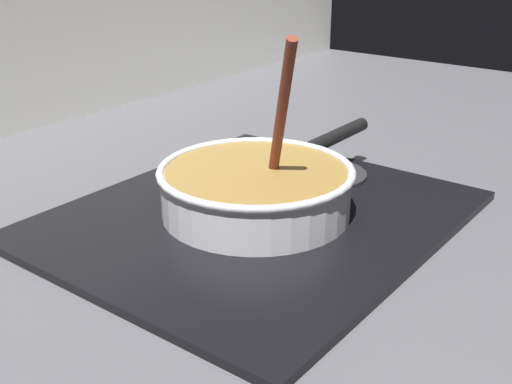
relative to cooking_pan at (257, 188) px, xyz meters
The scene contains 5 objects.
ground 0.17m from the cooking_pan, 86.57° to the right, with size 2.40×1.60×0.04m, color #4C4C51.
hob_plate 0.04m from the cooking_pan, 167.72° to the left, with size 0.56×0.48×0.01m, color black.
burner_ring 0.03m from the cooking_pan, 167.72° to the left, with size 0.19×0.19×0.01m, color #592D0C.
spare_burner 0.18m from the cooking_pan, ahead, with size 0.13×0.13×0.01m, color #262628.
cooking_pan is the anchor object (origin of this frame).
Camera 1 is at (-0.67, -0.34, 0.39)m, focal length 45.68 mm.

